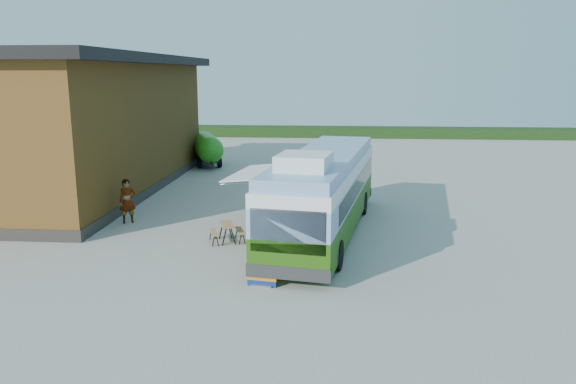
# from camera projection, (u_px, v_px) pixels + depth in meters

# --- Properties ---
(ground) EXTENTS (100.00, 100.00, 0.00)m
(ground) POSITION_uv_depth(u_px,v_px,m) (245.00, 247.00, 21.49)
(ground) COLOR #BCB7AD
(ground) RESTS_ON ground
(barn) EXTENTS (9.60, 21.20, 7.50)m
(barn) POSITION_uv_depth(u_px,v_px,m) (86.00, 126.00, 31.32)
(barn) COLOR brown
(barn) RESTS_ON ground
(hedge) EXTENTS (40.00, 3.00, 1.00)m
(hedge) POSITION_uv_depth(u_px,v_px,m) (379.00, 132.00, 57.79)
(hedge) COLOR #264419
(hedge) RESTS_ON ground
(bus) EXTENTS (4.65, 12.92, 3.89)m
(bus) POSITION_uv_depth(u_px,v_px,m) (324.00, 190.00, 22.78)
(bus) COLOR #376E12
(bus) RESTS_ON ground
(awning) EXTENTS (3.11, 4.38, 0.51)m
(awning) POSITION_uv_depth(u_px,v_px,m) (269.00, 166.00, 22.57)
(awning) COLOR white
(awning) RESTS_ON ground
(banner) EXTENTS (0.94, 0.28, 2.18)m
(banner) POSITION_uv_depth(u_px,v_px,m) (261.00, 259.00, 17.30)
(banner) COLOR navy
(banner) RESTS_ON ground
(picnic_table) EXTENTS (1.57, 1.48, 0.73)m
(picnic_table) POSITION_uv_depth(u_px,v_px,m) (227.00, 228.00, 22.01)
(picnic_table) COLOR tan
(picnic_table) RESTS_ON ground
(person_a) EXTENTS (0.85, 0.75, 1.97)m
(person_a) POSITION_uv_depth(u_px,v_px,m) (127.00, 201.00, 24.75)
(person_a) COLOR #999999
(person_a) RESTS_ON ground
(person_b) EXTENTS (1.02, 1.12, 1.86)m
(person_b) POSITION_uv_depth(u_px,v_px,m) (254.00, 197.00, 25.79)
(person_b) COLOR #999999
(person_b) RESTS_ON ground
(slurry_tanker) EXTENTS (3.17, 5.86, 2.27)m
(slurry_tanker) POSITION_uv_depth(u_px,v_px,m) (207.00, 147.00, 40.12)
(slurry_tanker) COLOR #2C931A
(slurry_tanker) RESTS_ON ground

